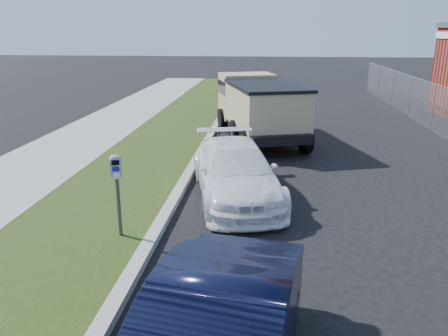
# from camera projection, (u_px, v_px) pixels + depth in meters

# --- Properties ---
(ground) EXTENTS (120.00, 120.00, 0.00)m
(ground) POSITION_uv_depth(u_px,v_px,m) (289.00, 234.00, 8.59)
(ground) COLOR black
(ground) RESTS_ON ground
(streetside) EXTENTS (6.12, 50.00, 0.15)m
(streetside) POSITION_uv_depth(u_px,v_px,m) (64.00, 186.00, 11.01)
(streetside) COLOR gray
(streetside) RESTS_ON ground
(parking_meter) EXTENTS (0.25, 0.20, 1.56)m
(parking_meter) POSITION_uv_depth(u_px,v_px,m) (117.00, 178.00, 7.91)
(parking_meter) COLOR #3F4247
(parking_meter) RESTS_ON ground
(white_wagon) EXTENTS (2.76, 4.71, 1.28)m
(white_wagon) POSITION_uv_depth(u_px,v_px,m) (236.00, 171.00, 10.37)
(white_wagon) COLOR white
(white_wagon) RESTS_ON ground
(dump_truck) EXTENTS (3.60, 5.95, 2.20)m
(dump_truck) POSITION_uv_depth(u_px,v_px,m) (258.00, 105.00, 15.80)
(dump_truck) COLOR black
(dump_truck) RESTS_ON ground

